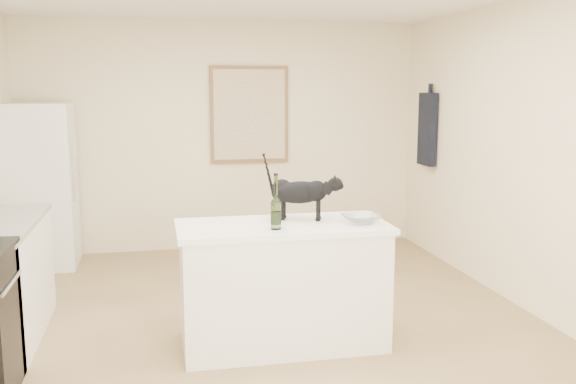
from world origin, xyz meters
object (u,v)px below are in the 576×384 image
at_px(fridge, 40,186).
at_px(glass_bowl, 361,219).
at_px(black_cat, 300,195).
at_px(wine_bottle, 276,205).

bearing_deg(fridge, glass_bowl, -45.55).
bearing_deg(fridge, black_cat, -47.77).
distance_m(fridge, black_cat, 3.28).
bearing_deg(wine_bottle, black_cat, 50.91).
height_order(fridge, glass_bowl, fridge).
distance_m(black_cat, wine_bottle, 0.37).
distance_m(fridge, glass_bowl, 3.72).
distance_m(fridge, wine_bottle, 3.36).
xyz_separation_m(fridge, black_cat, (2.20, -2.43, 0.23)).
bearing_deg(wine_bottle, glass_bowl, 5.24).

